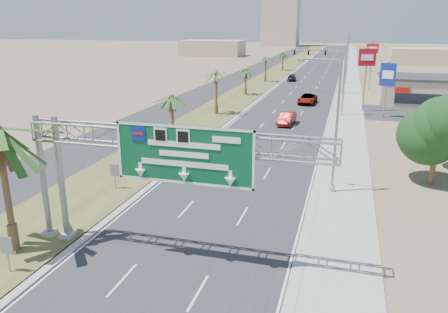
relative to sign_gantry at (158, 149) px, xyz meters
name	(u,v)px	position (x,y,z in m)	size (l,w,h in m)	color
road	(318,72)	(1.06, 100.07, -6.05)	(12.00, 300.00, 0.02)	#28282B
sidewalk_right	(351,73)	(9.56, 100.07, -6.01)	(4.00, 300.00, 0.10)	#9E9B93
median_grass	(280,71)	(-8.94, 100.07, -6.00)	(7.00, 300.00, 0.12)	#434E22
opposing_road	(255,70)	(-15.94, 100.07, -6.05)	(8.00, 300.00, 0.02)	#28282B
sign_gantry	(158,149)	(0.00, 0.00, 0.00)	(16.75, 1.24, 7.50)	gray
palm_row_b	(171,98)	(-8.44, 22.07, -1.16)	(3.99, 3.99, 5.95)	brown
palm_row_c	(216,74)	(-8.44, 38.07, -0.39)	(3.99, 3.99, 6.75)	brown
palm_row_d	(246,70)	(-8.44, 56.07, -1.64)	(3.99, 3.99, 5.45)	brown
palm_row_e	(266,58)	(-8.44, 75.07, -0.97)	(3.99, 3.99, 6.15)	brown
palm_row_f	(283,53)	(-8.44, 100.07, -1.35)	(3.99, 3.99, 5.75)	brown
streetlight_near	(333,132)	(8.36, 12.07, -1.36)	(3.27, 0.44, 10.00)	gray
streetlight_mid	(343,82)	(8.36, 42.07, -1.36)	(3.27, 0.44, 10.00)	gray
streetlight_far	(346,61)	(8.36, 78.07, -1.36)	(3.27, 0.44, 10.00)	gray
signal_mast	(333,67)	(6.23, 62.05, -1.21)	(10.28, 0.71, 8.00)	gray
store_building	(439,91)	(23.06, 56.07, -4.06)	(18.00, 10.00, 4.00)	tan
oak_near	(439,129)	(16.06, 16.07, -1.53)	(4.50, 4.50, 6.80)	brown
median_signback_a	(7,248)	(-6.74, -3.93, -4.61)	(0.75, 0.08, 2.08)	gray
median_signback_b	(115,172)	(-7.44, 8.07, -4.61)	(0.75, 0.08, 2.08)	gray
tower_distant	(281,14)	(-30.94, 240.07, 11.44)	(20.00, 16.00, 35.00)	#B8AB8B
building_distant_left	(212,48)	(-43.94, 150.07, -3.06)	(24.00, 14.00, 6.00)	tan
building_distant_right	(424,57)	(31.06, 130.07, -3.56)	(20.00, 12.00, 5.00)	tan
car_left_lane	(238,141)	(-1.31, 22.17, -5.36)	(1.66, 4.12, 1.40)	black
car_mid_lane	(287,119)	(2.00, 34.27, -5.28)	(1.64, 4.69, 1.55)	maroon
car_right_lane	(307,99)	(3.06, 50.22, -5.28)	(2.57, 5.57, 1.55)	gray
car_far	(292,78)	(-3.15, 78.74, -5.40)	(1.83, 4.50, 1.31)	black
pole_sign_red_near	(367,61)	(11.39, 46.13, 1.12)	(2.40, 0.85, 9.11)	gray
pole_sign_blue	(388,77)	(14.06, 42.30, -0.55)	(2.00, 0.90, 7.49)	gray
pole_sign_red_far	(372,53)	(12.99, 69.12, 0.97)	(2.22, 0.57, 8.88)	gray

